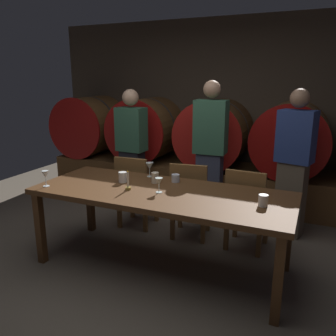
% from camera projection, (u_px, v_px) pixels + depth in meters
% --- Properties ---
extents(ground_plane, '(7.34, 7.34, 0.00)m').
position_uv_depth(ground_plane, '(143.00, 271.00, 3.25)').
color(ground_plane, brown).
extents(back_wall, '(5.65, 0.24, 2.63)m').
position_uv_depth(back_wall, '(224.00, 107.00, 5.40)').
color(back_wall, '#473A2D').
rests_on(back_wall, ground).
extents(barrel_shelf, '(5.08, 0.90, 0.50)m').
position_uv_depth(barrel_shelf, '(212.00, 182.00, 5.18)').
color(barrel_shelf, brown).
rests_on(barrel_shelf, ground).
extents(wine_barrel_far_left, '(0.97, 0.93, 0.97)m').
position_uv_depth(wine_barrel_far_left, '(91.00, 125.00, 5.83)').
color(wine_barrel_far_left, brown).
rests_on(wine_barrel_far_left, barrel_shelf).
extents(wine_barrel_left, '(0.97, 0.93, 0.97)m').
position_uv_depth(wine_barrel_left, '(147.00, 129.00, 5.42)').
color(wine_barrel_left, brown).
rests_on(wine_barrel_left, barrel_shelf).
extents(wine_barrel_center, '(0.97, 0.93, 0.97)m').
position_uv_depth(wine_barrel_center, '(215.00, 134.00, 4.99)').
color(wine_barrel_center, '#513319').
rests_on(wine_barrel_center, barrel_shelf).
extents(wine_barrel_right, '(0.97, 0.93, 0.97)m').
position_uv_depth(wine_barrel_right, '(291.00, 139.00, 4.58)').
color(wine_barrel_right, brown).
rests_on(wine_barrel_right, barrel_shelf).
extents(dining_table, '(2.37, 0.93, 0.76)m').
position_uv_depth(dining_table, '(161.00, 198.00, 3.17)').
color(dining_table, '#4C2D16').
rests_on(dining_table, ground).
extents(chair_left, '(0.42, 0.42, 0.88)m').
position_uv_depth(chair_left, '(135.00, 188.00, 4.10)').
color(chair_left, brown).
rests_on(chair_left, ground).
extents(chair_center, '(0.45, 0.45, 0.88)m').
position_uv_depth(chair_center, '(190.00, 197.00, 3.81)').
color(chair_center, brown).
rests_on(chair_center, ground).
extents(chair_right, '(0.42, 0.42, 0.88)m').
position_uv_depth(chair_right, '(246.00, 206.00, 3.54)').
color(chair_right, brown).
rests_on(chair_right, ground).
extents(guest_left, '(0.39, 0.26, 1.62)m').
position_uv_depth(guest_left, '(132.00, 148.00, 4.68)').
color(guest_left, black).
rests_on(guest_left, ground).
extents(guest_center, '(0.39, 0.25, 1.73)m').
position_uv_depth(guest_center, '(210.00, 152.00, 4.17)').
color(guest_center, '#33384C').
rests_on(guest_center, ground).
extents(guest_right, '(0.43, 0.33, 1.66)m').
position_uv_depth(guest_right, '(294.00, 163.00, 3.81)').
color(guest_right, brown).
rests_on(guest_right, ground).
extents(candle_center, '(0.05, 0.05, 0.19)m').
position_uv_depth(candle_center, '(128.00, 184.00, 3.17)').
color(candle_center, olive).
rests_on(candle_center, dining_table).
extents(wine_glass_left, '(0.06, 0.06, 0.15)m').
position_uv_depth(wine_glass_left, '(45.00, 175.00, 3.25)').
color(wine_glass_left, white).
rests_on(wine_glass_left, dining_table).
extents(wine_glass_center, '(0.08, 0.08, 0.15)m').
position_uv_depth(wine_glass_center, '(150.00, 166.00, 3.57)').
color(wine_glass_center, silver).
rests_on(wine_glass_center, dining_table).
extents(wine_glass_right, '(0.07, 0.07, 0.14)m').
position_uv_depth(wine_glass_right, '(159.00, 182.00, 3.08)').
color(wine_glass_right, silver).
rests_on(wine_glass_right, dining_table).
extents(cup_far_left, '(0.08, 0.08, 0.10)m').
position_uv_depth(cup_far_left, '(123.00, 177.00, 3.40)').
color(cup_far_left, white).
rests_on(cup_far_left, dining_table).
extents(cup_center_left, '(0.07, 0.07, 0.11)m').
position_uv_depth(cup_center_left, '(155.00, 178.00, 3.38)').
color(cup_center_left, beige).
rests_on(cup_center_left, dining_table).
extents(cup_center_right, '(0.08, 0.08, 0.08)m').
position_uv_depth(cup_center_right, '(176.00, 178.00, 3.41)').
color(cup_center_right, silver).
rests_on(cup_center_right, dining_table).
extents(cup_far_right, '(0.08, 0.08, 0.10)m').
position_uv_depth(cup_far_right, '(263.00, 200.00, 2.77)').
color(cup_far_right, white).
rests_on(cup_far_right, dining_table).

